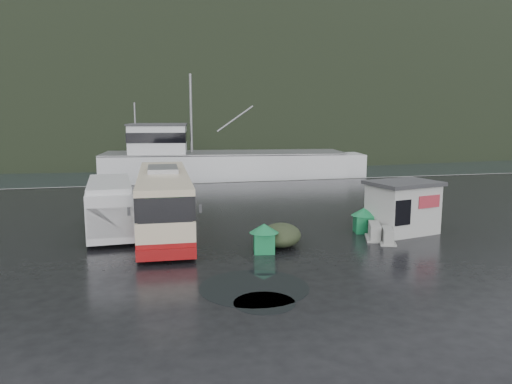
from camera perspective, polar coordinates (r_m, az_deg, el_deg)
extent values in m
plane|color=black|center=(25.06, 0.31, -5.31)|extent=(160.00, 160.00, 0.00)
cube|color=black|center=(133.89, -10.51, 6.37)|extent=(300.00, 180.00, 0.02)
cube|color=#999993|center=(44.42, -5.56, 1.04)|extent=(160.00, 0.60, 1.50)
ellipsoid|color=black|center=(274.14, -9.66, 7.77)|extent=(780.00, 540.00, 570.00)
cylinder|color=black|center=(18.33, -0.21, -10.83)|extent=(4.00, 4.00, 0.01)
cylinder|color=black|center=(16.95, 0.96, -12.53)|extent=(2.07, 2.07, 0.01)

